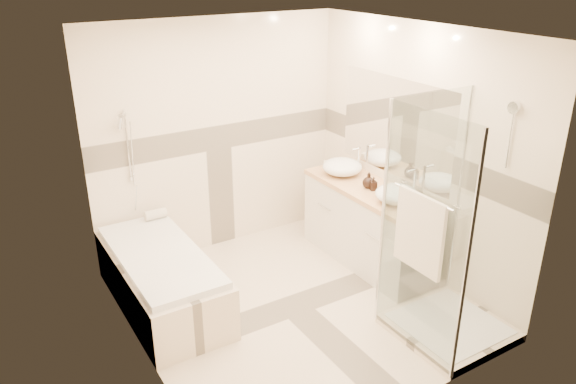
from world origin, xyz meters
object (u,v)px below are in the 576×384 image
vessel_sink_far (397,194)px  amenity_bottle_b (369,180)px  shower_enclosure (438,282)px  bathtub (162,277)px  vanity (368,225)px  vessel_sink_near (342,167)px  amenity_bottle_a (373,184)px

vessel_sink_far → amenity_bottle_b: size_ratio=2.57×
shower_enclosure → vessel_sink_far: bearing=72.5°
bathtub → vessel_sink_far: 2.34m
shower_enclosure → amenity_bottle_b: shower_enclosure is taller
shower_enclosure → amenity_bottle_b: (0.27, 1.29, 0.43)m
vanity → bathtub: bearing=170.8°
shower_enclosure → vessel_sink_near: (0.27, 1.73, 0.43)m
shower_enclosure → vessel_sink_near: size_ratio=4.78×
bathtub → vessel_sink_far: bearing=-19.5°
vanity → shower_enclosure: 1.31m
bathtub → vessel_sink_far: size_ratio=4.11×
bathtub → vessel_sink_near: 2.22m
vessel_sink_far → amenity_bottle_b: bearing=90.0°
vessel_sink_near → shower_enclosure: bearing=-98.9°
vessel_sink_near → amenity_bottle_a: 0.52m
amenity_bottle_a → bathtub: bearing=169.1°
vanity → amenity_bottle_b: 0.51m
amenity_bottle_a → amenity_bottle_b: size_ratio=0.87×
vessel_sink_near → vessel_sink_far: size_ratio=1.03×
bathtub → vanity: (2.15, -0.35, 0.12)m
bathtub → vessel_sink_far: vessel_sink_far is taller
bathtub → amenity_bottle_a: size_ratio=12.18×
vanity → vessel_sink_near: bearing=92.5°
vessel_sink_far → amenity_bottle_a: (0.00, 0.35, -0.01)m
amenity_bottle_a → amenity_bottle_b: amenity_bottle_b is taller
amenity_bottle_b → amenity_bottle_a: bearing=-90.0°
bathtub → vessel_sink_near: vessel_sink_near is taller
vessel_sink_near → amenity_bottle_b: 0.45m
amenity_bottle_a → amenity_bottle_b: bearing=90.0°
amenity_bottle_b → bathtub: bearing=171.1°
vessel_sink_near → vessel_sink_far: (0.00, -0.87, -0.00)m
vessel_sink_far → amenity_bottle_b: vessel_sink_far is taller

